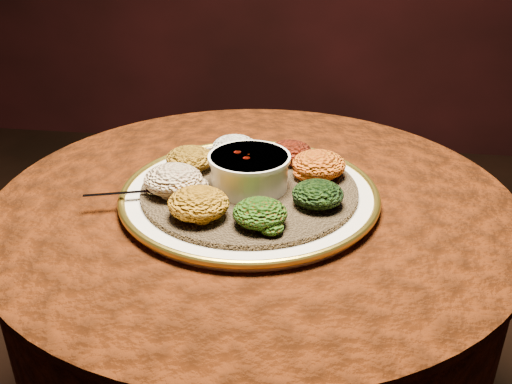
# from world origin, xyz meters

# --- Properties ---
(table) EXTENTS (0.96, 0.96, 0.73)m
(table) POSITION_xyz_m (0.00, 0.00, 0.55)
(table) COLOR black
(table) RESTS_ON ground
(platter) EXTENTS (0.54, 0.54, 0.02)m
(platter) POSITION_xyz_m (-0.01, -0.02, 0.75)
(platter) COLOR white
(platter) RESTS_ON table
(injera) EXTENTS (0.52, 0.52, 0.01)m
(injera) POSITION_xyz_m (-0.01, -0.02, 0.76)
(injera) COLOR brown
(injera) RESTS_ON platter
(stew_bowl) EXTENTS (0.15, 0.15, 0.06)m
(stew_bowl) POSITION_xyz_m (-0.01, -0.02, 0.80)
(stew_bowl) COLOR white
(stew_bowl) RESTS_ON injera
(spoon) EXTENTS (0.14, 0.06, 0.01)m
(spoon) POSITION_xyz_m (-0.18, -0.07, 0.77)
(spoon) COLOR silver
(spoon) RESTS_ON injera
(portion_ayib) EXTENTS (0.09, 0.09, 0.04)m
(portion_ayib) POSITION_xyz_m (-0.06, 0.11, 0.78)
(portion_ayib) COLOR white
(portion_ayib) RESTS_ON injera
(portion_kitfo) EXTENTS (0.09, 0.08, 0.04)m
(portion_kitfo) POSITION_xyz_m (0.06, 0.10, 0.78)
(portion_kitfo) COLOR black
(portion_kitfo) RESTS_ON injera
(portion_tikil) EXTENTS (0.10, 0.09, 0.05)m
(portion_tikil) POSITION_xyz_m (0.11, 0.04, 0.79)
(portion_tikil) COLOR #C88F10
(portion_tikil) RESTS_ON injera
(portion_gomen) EXTENTS (0.09, 0.08, 0.04)m
(portion_gomen) POSITION_xyz_m (0.12, -0.07, 0.78)
(portion_gomen) COLOR black
(portion_gomen) RESTS_ON injera
(portion_mixveg) EXTENTS (0.09, 0.08, 0.04)m
(portion_mixveg) POSITION_xyz_m (0.03, -0.15, 0.78)
(portion_mixveg) COLOR maroon
(portion_mixveg) RESTS_ON injera
(portion_kik) EXTENTS (0.10, 0.10, 0.05)m
(portion_kik) POSITION_xyz_m (-0.07, -0.14, 0.79)
(portion_kik) COLOR #BA7410
(portion_kik) RESTS_ON injera
(portion_timatim) EXTENTS (0.10, 0.10, 0.05)m
(portion_timatim) POSITION_xyz_m (-0.14, -0.06, 0.79)
(portion_timatim) COLOR maroon
(portion_timatim) RESTS_ON injera
(portion_shiro) EXTENTS (0.09, 0.09, 0.04)m
(portion_shiro) POSITION_xyz_m (-0.13, 0.04, 0.78)
(portion_shiro) COLOR #916111
(portion_shiro) RESTS_ON injera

